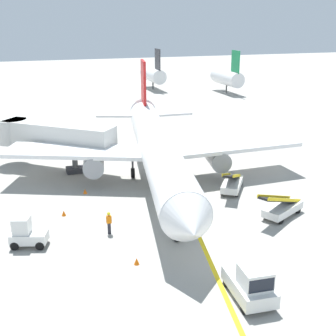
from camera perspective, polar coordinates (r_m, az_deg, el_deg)
The scene contains 16 objects.
ground_plane at distance 29.44m, azimuth 3.46°, elevation -11.43°, with size 300.00×300.00×0.00m, color #9E9B93.
taxi_line_yellow at distance 34.15m, azimuth 3.18°, elevation -6.94°, with size 0.30×80.00×0.01m, color yellow.
airliner at distance 41.26m, azimuth -1.45°, elevation 2.71°, with size 28.10×35.17×10.10m.
jet_bridge at distance 46.62m, azimuth -15.29°, elevation 4.08°, with size 11.36×10.16×4.85m.
pushback_tug at distance 25.47m, azimuth 10.58°, elevation -14.36°, with size 2.17×3.73×2.20m.
baggage_tug_near_wing at distance 31.84m, azimuth -17.67°, elevation -8.01°, with size 2.68×1.97×2.10m.
belt_loader_forward_hold at distance 35.85m, azimuth 14.40°, elevation -4.90°, with size 5.02×3.41×2.59m.
belt_loader_aft_hold at distance 40.15m, azimuth 8.19°, elevation -1.91°, with size 3.89×4.81×2.59m.
ground_crew_marshaller at distance 32.27m, azimuth -7.57°, elevation -6.90°, with size 0.36×0.24×1.70m.
ground_crew_wing_walker at distance 36.51m, azimuth -0.95°, elevation -3.61°, with size 0.36×0.24×1.70m.
safety_cone_nose_left at distance 36.02m, azimuth -13.21°, elevation -5.65°, with size 0.36×0.36×0.44m, color orange.
safety_cone_nose_right at distance 40.08m, azimuth -10.58°, elevation -2.93°, with size 0.36×0.36×0.44m, color orange.
safety_cone_wingtip_left at distance 28.67m, azimuth -4.04°, elevation -11.83°, with size 0.36×0.36×0.44m, color orange.
safety_cone_wingtip_right at distance 40.41m, azimuth 1.24°, elevation -2.42°, with size 0.36×0.36×0.44m, color orange.
distant_aircraft_far_left at distance 98.61m, azimuth -1.93°, elevation 11.91°, with size 3.00×10.10×8.80m.
distant_aircraft_mid_left at distance 94.36m, azimuth 7.59°, elevation 11.46°, with size 3.00×10.10×8.80m.
Camera 1 is at (-9.85, -23.51, 14.73)m, focal length 47.58 mm.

